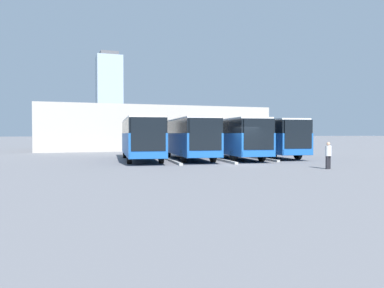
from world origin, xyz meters
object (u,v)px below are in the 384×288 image
bus_3 (141,137)px  bus_0 (268,137)px  bus_2 (188,137)px  pedestrian (328,155)px  bus_1 (233,137)px

bus_3 → bus_0: bearing=-171.6°
bus_2 → pedestrian: size_ratio=7.01×
bus_1 → bus_3: (7.50, -0.51, 0.00)m
bus_1 → bus_2: same height
bus_3 → bus_1: bearing=-177.3°
bus_0 → pedestrian: bus_0 is taller
pedestrian → bus_0: bearing=-118.7°
bus_0 → bus_1: (3.75, 0.88, 0.00)m
pedestrian → bus_3: bearing=-65.9°
bus_2 → pedestrian: bearing=122.6°
bus_0 → bus_2: (7.50, 0.56, 0.00)m
bus_1 → bus_3: bearing=2.7°
pedestrian → bus_2: bearing=-79.8°
bus_2 → bus_0: bearing=-169.2°
bus_0 → pedestrian: (2.48, 10.84, -0.95)m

